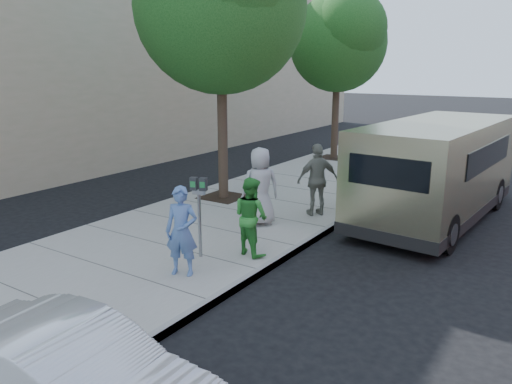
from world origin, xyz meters
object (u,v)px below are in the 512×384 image
tree_near (222,0)px  sedan (74,381)px  van (438,169)px  parking_meter (199,200)px  person_striped_polo (318,180)px  person_officer (182,231)px  tree_far (339,39)px  person_green_shirt (251,216)px  person_gray_shirt (260,186)px

tree_near → sedan: bearing=-63.1°
van → parking_meter: bearing=-114.7°
van → person_striped_polo: (-2.50, -1.78, -0.27)m
tree_near → person_officer: 7.16m
tree_far → person_green_shirt: (3.13, -10.91, -3.94)m
sedan → person_green_shirt: size_ratio=2.29×
tree_near → person_gray_shirt: tree_near is taller
van → person_officer: size_ratio=4.20×
person_green_shirt → person_striped_polo: size_ratio=0.87×
tree_near → person_striped_polo: (3.01, -0.11, -4.48)m
tree_far → person_gray_shirt: bearing=-76.3°
sedan → person_officer: (-1.60, 3.56, 0.37)m
tree_far → person_officer: tree_far is taller
person_green_shirt → person_striped_polo: bearing=-73.5°
person_officer → sedan: bearing=-87.9°
van → person_gray_shirt: (-3.28, -3.22, -0.25)m
sedan → person_gray_shirt: size_ratio=1.95×
tree_far → van: size_ratio=0.94×
parking_meter → sedan: bearing=-85.4°
person_officer → person_gray_shirt: (-0.43, 3.28, 0.11)m
person_striped_polo → tree_far: bearing=-117.8°
van → person_striped_polo: bearing=-140.2°
tree_near → person_gray_shirt: 5.22m
sedan → person_striped_polo: 8.39m
parking_meter → person_striped_polo: person_striped_polo is taller
tree_far → person_green_shirt: tree_far is taller
parking_meter → person_gray_shirt: bearing=74.8°
sedan → person_gray_shirt: 7.15m
tree_near → tree_far: bearing=90.0°
tree_near → sedan: size_ratio=2.07×
person_gray_shirt → tree_far: bearing=-124.4°
tree_far → person_green_shirt: size_ratio=4.09×
tree_near → sedan: tree_near is taller
person_officer → tree_far: bearing=79.9°
tree_near → person_gray_shirt: size_ratio=4.03×
van → person_gray_shirt: bearing=-131.2°
sedan → person_officer: size_ratio=2.21×
tree_near → person_green_shirt: 6.47m
parking_meter → person_officer: size_ratio=0.98×
person_striped_polo → tree_near: bearing=-51.3°
person_striped_polo → person_officer: bearing=36.5°
person_green_shirt → person_gray_shirt: 1.97m
tree_far → sedan: tree_far is taller
tree_far → sedan: size_ratio=1.78×
sedan → parking_meter: bearing=18.9°
person_green_shirt → person_gray_shirt: person_gray_shirt is taller
parking_meter → person_green_shirt: size_ratio=1.02×
tree_near → person_striped_polo: tree_near is taller
tree_far → person_green_shirt: bearing=-74.0°
person_green_shirt → parking_meter: bearing=56.5°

